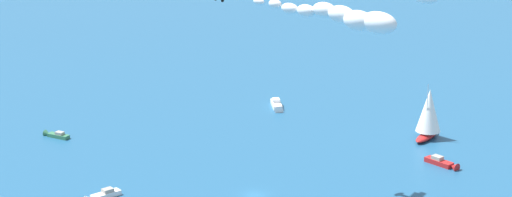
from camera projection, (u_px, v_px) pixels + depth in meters
The scene contains 7 objects.
ground_plane at pixel (255, 195), 181.08m from camera, with size 2000.00×2000.00×0.00m, color #1E517A.
motorboat_far_port at pixel (277, 105), 233.10m from camera, with size 8.40×5.94×2.44m.
motorboat_inshore at pixel (55, 135), 212.67m from camera, with size 2.26×6.62×1.88m.
motorboat_offshore at pixel (101, 196), 179.31m from camera, with size 7.35×5.09×2.12m.
sailboat_ahead at pixel (429, 113), 210.30m from camera, with size 10.47×6.53×13.05m.
motorboat_mid_cluster at pixel (443, 163), 195.61m from camera, with size 5.16×7.90×2.26m.
smoke_trail_lead at pixel (347, 17), 146.35m from camera, with size 12.94×30.91×4.48m.
Camera 1 is at (-154.49, -64.11, 71.84)m, focal length 65.78 mm.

